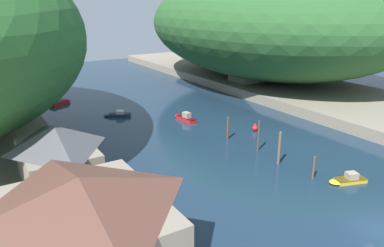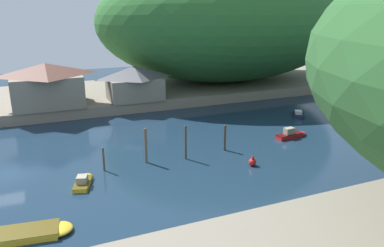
% 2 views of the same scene
% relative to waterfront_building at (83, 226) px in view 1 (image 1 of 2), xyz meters
% --- Properties ---
extents(water_surface, '(130.00, 130.00, 0.00)m').
position_rel_waterfront_building_xyz_m(water_surface, '(20.77, 24.98, -4.76)').
color(water_surface, '#192D42').
rests_on(water_surface, ground).
extents(right_bank, '(22.00, 120.00, 1.58)m').
position_rel_waterfront_building_xyz_m(right_bank, '(48.58, 24.98, -3.97)').
color(right_bank, gray).
rests_on(right_bank, ground).
extents(hillside_right, '(42.46, 59.44, 21.39)m').
position_rel_waterfront_building_xyz_m(hillside_right, '(49.68, 39.40, 7.51)').
color(hillside_right, '#285628').
rests_on(hillside_right, right_bank).
extents(waterfront_building, '(9.13, 10.34, 6.17)m').
position_rel_waterfront_building_xyz_m(waterfront_building, '(0.00, 0.00, 0.00)').
color(waterfront_building, gray).
rests_on(waterfront_building, left_bank).
extents(boathouse_shed, '(6.08, 8.73, 5.24)m').
position_rel_waterfront_building_xyz_m(boathouse_shed, '(1.41, 12.65, -0.47)').
color(boathouse_shed, gray).
rests_on(boathouse_shed, left_bank).
extents(right_bank_cottage, '(5.57, 5.54, 4.32)m').
position_rel_waterfront_building_xyz_m(right_bank_cottage, '(43.05, 37.83, -0.96)').
color(right_bank_cottage, gray).
rests_on(right_bank_cottage, right_bank).
extents(boat_white_cruiser, '(4.13, 3.05, 0.62)m').
position_rel_waterfront_building_xyz_m(boat_white_cruiser, '(9.09, 45.38, -4.46)').
color(boat_white_cruiser, red).
rests_on(boat_white_cruiser, water_surface).
extents(boat_far_upstream, '(4.13, 3.28, 0.91)m').
position_rel_waterfront_building_xyz_m(boat_far_upstream, '(14.57, 33.72, -4.49)').
color(boat_far_upstream, navy).
rests_on(boat_far_upstream, water_surface).
extents(boat_small_dinghy, '(1.55, 4.46, 1.30)m').
position_rel_waterfront_building_xyz_m(boat_small_dinghy, '(22.30, 26.71, -4.37)').
color(boat_small_dinghy, red).
rests_on(boat_small_dinghy, water_surface).
extents(boat_yellow_tender, '(3.92, 2.34, 0.99)m').
position_rel_waterfront_building_xyz_m(boat_yellow_tender, '(25.49, 1.40, -4.47)').
color(boat_yellow_tender, gold).
rests_on(boat_yellow_tender, water_surface).
extents(mooring_post_nearest, '(0.21, 0.21, 2.42)m').
position_rel_waterfront_building_xyz_m(mooring_post_nearest, '(23.27, 3.67, -3.55)').
color(mooring_post_nearest, brown).
rests_on(mooring_post_nearest, water_surface).
extents(mooring_post_second, '(0.28, 0.28, 3.71)m').
position_rel_waterfront_building_xyz_m(mooring_post_second, '(22.89, 8.02, -2.90)').
color(mooring_post_second, brown).
rests_on(mooring_post_second, water_surface).
extents(mooring_post_middle, '(0.22, 0.22, 3.70)m').
position_rel_waterfront_building_xyz_m(mooring_post_middle, '(23.59, 12.11, -2.91)').
color(mooring_post_middle, '#4C3D2D').
rests_on(mooring_post_middle, water_surface).
extents(mooring_post_fourth, '(0.28, 0.28, 2.96)m').
position_rel_waterfront_building_xyz_m(mooring_post_fourth, '(22.91, 17.06, -3.28)').
color(mooring_post_fourth, '#4C3D2D').
rests_on(mooring_post_fourth, water_surface).
extents(channel_buoy_near, '(0.77, 0.77, 1.16)m').
position_rel_waterfront_building_xyz_m(channel_buoy_near, '(27.89, 17.59, -4.31)').
color(channel_buoy_near, red).
rests_on(channel_buoy_near, water_surface).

